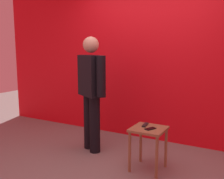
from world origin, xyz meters
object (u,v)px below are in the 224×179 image
(side_table, at_px, (148,136))
(tv_remote, at_px, (145,125))
(cell_phone, at_px, (150,129))
(standing_person, at_px, (91,88))

(side_table, bearing_deg, tv_remote, 136.44)
(cell_phone, bearing_deg, tv_remote, 160.20)
(standing_person, height_order, cell_phone, standing_person)
(side_table, height_order, cell_phone, cell_phone)
(standing_person, distance_m, tv_remote, 0.99)
(standing_person, relative_size, tv_remote, 9.93)
(tv_remote, bearing_deg, standing_person, 164.90)
(standing_person, xyz_separation_m, side_table, (0.98, -0.21, -0.51))
(standing_person, relative_size, cell_phone, 11.72)
(cell_phone, height_order, tv_remote, tv_remote)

